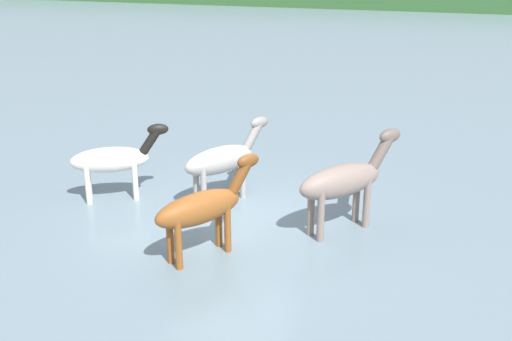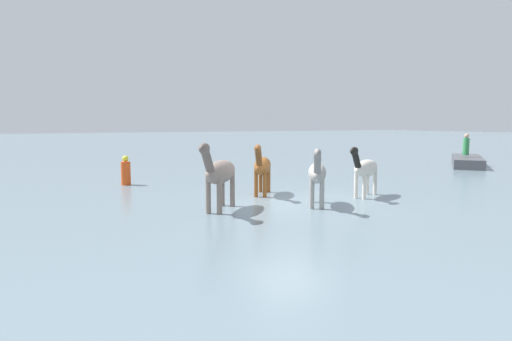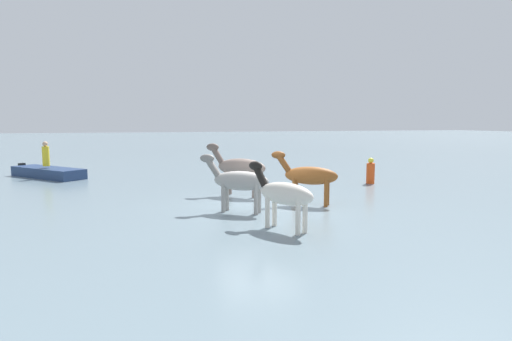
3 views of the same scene
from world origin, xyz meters
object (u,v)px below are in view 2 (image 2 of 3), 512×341
Objects in this scene: horse_mid_herd at (220,172)px; boat_skiff_near at (467,163)px; buoy_channel_marker at (126,172)px; person_boatman_standing at (466,145)px; horse_pinto_flank at (365,169)px; horse_rear_stallion at (262,166)px; horse_gray_outer at (317,173)px.

horse_mid_herd is 0.41× the size of boat_skiff_near.
buoy_channel_marker is at bearing -42.85° from boat_skiff_near.
boat_skiff_near is at bearing -162.85° from person_boatman_standing.
buoy_channel_marker is at bearing -3.56° from person_boatman_standing.
horse_pinto_flank is at bearing 23.95° from person_boatman_standing.
horse_mid_herd reaches higher than person_boatman_standing.
horse_rear_stallion is 3.35m from horse_pinto_flank.
horse_gray_outer is 1.68× the size of person_boatman_standing.
horse_gray_outer is at bearing 22.42° from person_boatman_standing.
horse_gray_outer is 15.42m from person_boatman_standing.
horse_gray_outer is 0.97× the size of horse_mid_herd.
boat_skiff_near is (-14.49, -5.95, -0.77)m from horse_gray_outer.
horse_gray_outer is at bearing 46.60° from horse_rear_stallion.
horse_rear_stallion is 15.36m from boat_skiff_near.
horse_pinto_flank reaches higher than boat_skiff_near.
horse_mid_herd is at bearing -22.67° from boat_skiff_near.
horse_rear_stallion is 1.00× the size of horse_gray_outer.
person_boatman_standing reaches higher than horse_gray_outer.
horse_gray_outer is at bearing 119.65° from buoy_channel_marker.
horse_pinto_flank is (-2.75, 1.90, -0.04)m from horse_rear_stallion.
horse_mid_herd is 18.01m from boat_skiff_near.
horse_mid_herd reaches higher than boat_skiff_near.
person_boatman_standing reaches higher than horse_pinto_flank.
horse_mid_herd is at bearing 101.41° from buoy_channel_marker.
horse_gray_outer is 0.40× the size of boat_skiff_near.
horse_pinto_flank reaches higher than buoy_channel_marker.
person_boatman_standing reaches higher than boat_skiff_near.
horse_mid_herd reaches higher than horse_rear_stallion.
horse_pinto_flank is at bearing -15.74° from boat_skiff_near.
person_boatman_standing is at bearing 175.67° from horse_pinto_flank.
horse_mid_herd reaches higher than horse_pinto_flank.
horse_gray_outer reaches higher than boat_skiff_near.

